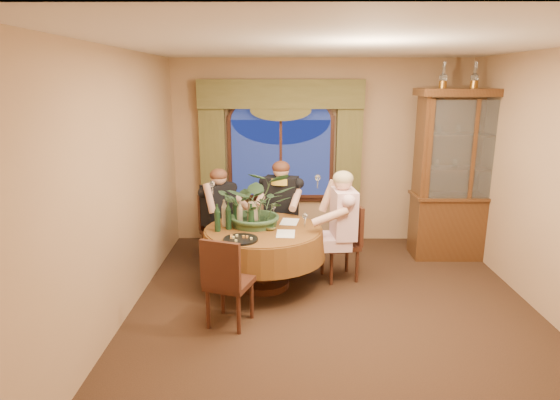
{
  "coord_description": "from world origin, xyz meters",
  "views": [
    {
      "loc": [
        -0.56,
        -4.66,
        2.47
      ],
      "look_at": [
        -0.6,
        0.7,
        1.1
      ],
      "focal_mm": 30.0,
      "sensor_mm": 36.0,
      "label": 1
    }
  ],
  "objects_px": {
    "chair_right": "(340,243)",
    "chair_back_right": "(280,225)",
    "chair_back": "(221,230)",
    "person_scarf": "(281,211)",
    "stoneware_vase": "(253,213)",
    "chair_front_left": "(230,281)",
    "oil_lamp_left": "(444,75)",
    "oil_lamp_center": "(475,75)",
    "wine_bottle_4": "(235,210)",
    "wine_bottle_1": "(251,217)",
    "centerpiece_plant": "(258,177)",
    "china_cabinet": "(465,176)",
    "wine_bottle_0": "(224,213)",
    "person_pink": "(343,228)",
    "person_back": "(219,218)",
    "wine_bottle_2": "(240,215)",
    "dining_table": "(264,257)",
    "oil_lamp_right": "(506,75)",
    "olive_bowl": "(270,228)",
    "wine_bottle_5": "(228,216)",
    "wine_bottle_3": "(217,218)"
  },
  "relations": [
    {
      "from": "chair_right",
      "to": "chair_back_right",
      "type": "xyz_separation_m",
      "value": [
        -0.77,
        0.74,
        0.0
      ]
    },
    {
      "from": "chair_back",
      "to": "person_scarf",
      "type": "height_order",
      "value": "person_scarf"
    },
    {
      "from": "chair_right",
      "to": "stoneware_vase",
      "type": "bearing_deg",
      "value": 80.18
    },
    {
      "from": "chair_back",
      "to": "chair_front_left",
      "type": "bearing_deg",
      "value": 60.46
    },
    {
      "from": "oil_lamp_left",
      "to": "oil_lamp_center",
      "type": "bearing_deg",
      "value": 0.0
    },
    {
      "from": "wine_bottle_4",
      "to": "wine_bottle_1",
      "type": "bearing_deg",
      "value": -54.51
    },
    {
      "from": "stoneware_vase",
      "to": "centerpiece_plant",
      "type": "distance_m",
      "value": 0.46
    },
    {
      "from": "china_cabinet",
      "to": "centerpiece_plant",
      "type": "bearing_deg",
      "value": -162.14
    },
    {
      "from": "wine_bottle_0",
      "to": "chair_back",
      "type": "bearing_deg",
      "value": 102.56
    },
    {
      "from": "chair_right",
      "to": "china_cabinet",
      "type": "bearing_deg",
      "value": -80.09
    },
    {
      "from": "oil_lamp_left",
      "to": "oil_lamp_center",
      "type": "xyz_separation_m",
      "value": [
        0.41,
        0.0,
        0.0
      ]
    },
    {
      "from": "person_pink",
      "to": "person_back",
      "type": "relative_size",
      "value": 1.06
    },
    {
      "from": "chair_right",
      "to": "chair_back",
      "type": "height_order",
      "value": "same"
    },
    {
      "from": "chair_right",
      "to": "wine_bottle_1",
      "type": "xyz_separation_m",
      "value": [
        -1.1,
        -0.34,
        0.44
      ]
    },
    {
      "from": "wine_bottle_1",
      "to": "wine_bottle_2",
      "type": "bearing_deg",
      "value": 141.88
    },
    {
      "from": "person_scarf",
      "to": "oil_lamp_center",
      "type": "bearing_deg",
      "value": -164.15
    },
    {
      "from": "chair_right",
      "to": "person_back",
      "type": "height_order",
      "value": "person_back"
    },
    {
      "from": "person_scarf",
      "to": "wine_bottle_1",
      "type": "distance_m",
      "value": 1.1
    },
    {
      "from": "chair_back",
      "to": "wine_bottle_0",
      "type": "xyz_separation_m",
      "value": [
        0.15,
        -0.66,
        0.44
      ]
    },
    {
      "from": "oil_lamp_center",
      "to": "person_scarf",
      "type": "distance_m",
      "value": 3.15
    },
    {
      "from": "dining_table",
      "to": "chair_right",
      "type": "xyz_separation_m",
      "value": [
        0.96,
        0.24,
        0.1
      ]
    },
    {
      "from": "oil_lamp_right",
      "to": "olive_bowl",
      "type": "relative_size",
      "value": 2.45
    },
    {
      "from": "person_back",
      "to": "person_scarf",
      "type": "distance_m",
      "value": 0.87
    },
    {
      "from": "china_cabinet",
      "to": "wine_bottle_5",
      "type": "xyz_separation_m",
      "value": [
        -3.19,
        -1.09,
        -0.27
      ]
    },
    {
      "from": "person_pink",
      "to": "olive_bowl",
      "type": "bearing_deg",
      "value": 94.7
    },
    {
      "from": "oil_lamp_left",
      "to": "wine_bottle_2",
      "type": "relative_size",
      "value": 1.03
    },
    {
      "from": "dining_table",
      "to": "chair_right",
      "type": "distance_m",
      "value": 0.99
    },
    {
      "from": "oil_lamp_left",
      "to": "person_back",
      "type": "distance_m",
      "value": 3.54
    },
    {
      "from": "person_scarf",
      "to": "chair_back",
      "type": "bearing_deg",
      "value": 25.41
    },
    {
      "from": "oil_lamp_right",
      "to": "person_back",
      "type": "relative_size",
      "value": 0.25
    },
    {
      "from": "wine_bottle_5",
      "to": "wine_bottle_0",
      "type": "bearing_deg",
      "value": 118.11
    },
    {
      "from": "centerpiece_plant",
      "to": "wine_bottle_1",
      "type": "xyz_separation_m",
      "value": [
        -0.07,
        -0.24,
        -0.43
      ]
    },
    {
      "from": "dining_table",
      "to": "wine_bottle_0",
      "type": "height_order",
      "value": "wine_bottle_0"
    },
    {
      "from": "chair_front_left",
      "to": "china_cabinet",
      "type": "bearing_deg",
      "value": 51.33
    },
    {
      "from": "dining_table",
      "to": "china_cabinet",
      "type": "height_order",
      "value": "china_cabinet"
    },
    {
      "from": "dining_table",
      "to": "wine_bottle_3",
      "type": "bearing_deg",
      "value": -167.4
    },
    {
      "from": "chair_front_left",
      "to": "wine_bottle_3",
      "type": "distance_m",
      "value": 0.94
    },
    {
      "from": "wine_bottle_1",
      "to": "oil_lamp_center",
      "type": "bearing_deg",
      "value": 21.64
    },
    {
      "from": "dining_table",
      "to": "person_scarf",
      "type": "relative_size",
      "value": 1.06
    },
    {
      "from": "chair_front_left",
      "to": "oil_lamp_right",
      "type": "bearing_deg",
      "value": 48.16
    },
    {
      "from": "dining_table",
      "to": "wine_bottle_2",
      "type": "distance_m",
      "value": 0.61
    },
    {
      "from": "china_cabinet",
      "to": "oil_lamp_left",
      "type": "xyz_separation_m",
      "value": [
        -0.41,
        0.0,
        1.36
      ]
    },
    {
      "from": "olive_bowl",
      "to": "chair_front_left",
      "type": "bearing_deg",
      "value": -114.91
    },
    {
      "from": "oil_lamp_right",
      "to": "person_pink",
      "type": "xyz_separation_m",
      "value": [
        -2.21,
        -0.96,
        -1.82
      ]
    },
    {
      "from": "person_back",
      "to": "wine_bottle_3",
      "type": "height_order",
      "value": "person_back"
    },
    {
      "from": "chair_back_right",
      "to": "wine_bottle_2",
      "type": "relative_size",
      "value": 2.91
    },
    {
      "from": "oil_lamp_center",
      "to": "chair_back",
      "type": "bearing_deg",
      "value": -174.71
    },
    {
      "from": "chair_right",
      "to": "wine_bottle_3",
      "type": "distance_m",
      "value": 1.6
    },
    {
      "from": "chair_back_right",
      "to": "wine_bottle_3",
      "type": "height_order",
      "value": "wine_bottle_3"
    },
    {
      "from": "person_pink",
      "to": "china_cabinet",
      "type": "bearing_deg",
      "value": -67.23
    }
  ]
}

